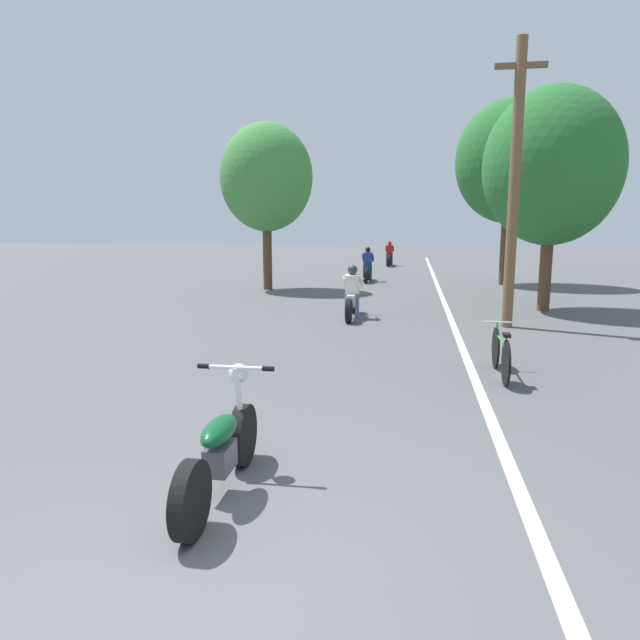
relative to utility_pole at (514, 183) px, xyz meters
The scene contains 11 objects.
ground_plane 11.23m from the utility_pole, 108.76° to the right, with size 120.00×120.00×0.00m, color #515154.
lane_stripe_edge 4.57m from the utility_pole, 111.71° to the left, with size 0.14×48.00×0.01m, color white.
utility_pole is the anchor object (origin of this frame).
roadside_tree_right_near 3.11m from the utility_pole, 63.15° to the left, with size 3.58×3.22×5.89m.
roadside_tree_right_far 9.75m from the utility_pole, 82.10° to the left, with size 3.98×3.58×6.95m.
roadside_tree_left 9.83m from the utility_pole, 138.28° to the left, with size 3.27×2.94×5.83m.
motorcycle_foreground 10.12m from the utility_pole, 112.96° to the right, with size 0.73×1.96×1.06m.
motorcycle_rider_lead 4.61m from the utility_pole, 169.15° to the left, with size 0.50×2.10×1.34m.
motorcycle_rider_mid 11.01m from the utility_pole, 111.88° to the left, with size 0.50×2.08×1.41m.
motorcycle_rider_far 19.27m from the utility_pole, 100.37° to the left, with size 0.50×2.12×1.39m.
bicycle_parked 5.40m from the utility_pole, 100.08° to the right, with size 0.44×1.74×0.79m.
Camera 1 is at (1.26, -3.26, 2.35)m, focal length 32.00 mm.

